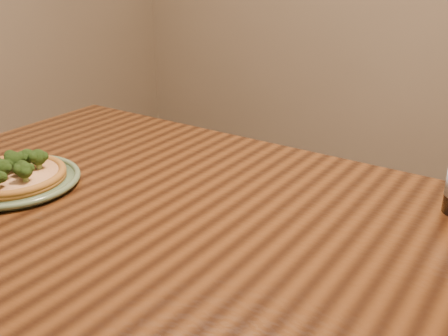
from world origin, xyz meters
The scene contains 3 objects.
table centered at (0.00, 0.10, 0.66)m, with size 1.60×0.90×0.75m.
plate centered at (-0.45, -0.02, 0.76)m, with size 0.30×0.30×0.02m.
pizza centered at (-0.45, -0.02, 0.78)m, with size 0.24×0.24×0.07m.
Camera 1 is at (0.54, -0.65, 1.25)m, focal length 42.00 mm.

